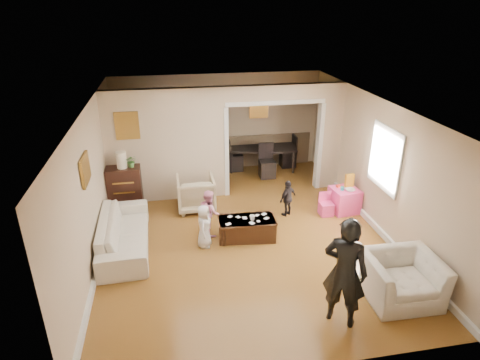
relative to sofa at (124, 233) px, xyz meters
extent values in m
plane|color=#936026|center=(2.29, 0.20, -0.32)|extent=(7.00, 7.00, 0.00)
cube|color=#C3AC8E|center=(0.91, 2.00, 0.98)|extent=(2.75, 0.18, 2.60)
cube|color=#C3AC8E|center=(4.76, 2.00, 0.98)|extent=(0.55, 0.18, 2.60)
cube|color=#C3AC8E|center=(3.39, 2.00, 2.10)|extent=(2.22, 0.18, 0.35)
cube|color=white|center=(5.02, -0.20, 1.23)|extent=(0.03, 0.95, 1.10)
cube|color=brown|center=(0.09, 1.90, 1.53)|extent=(0.45, 0.03, 0.55)
cube|color=brown|center=(-0.42, -0.40, 1.48)|extent=(0.03, 0.55, 0.40)
cube|color=brown|center=(3.39, 3.64, 1.38)|extent=(0.45, 0.03, 0.55)
imported|color=white|center=(0.00, 0.00, 0.00)|extent=(0.92, 2.23, 0.64)
imported|color=#C1B286|center=(1.46, 1.35, 0.06)|extent=(0.82, 0.84, 0.77)
imported|color=white|center=(4.36, -2.25, 0.04)|extent=(1.13, 0.99, 0.72)
cube|color=black|center=(-0.08, 1.60, 0.18)|extent=(0.73, 0.41, 1.00)
cylinder|color=#F0E3C3|center=(-0.08, 1.60, 0.86)|extent=(0.22, 0.22, 0.36)
imported|color=#417032|center=(0.12, 1.60, 0.82)|extent=(0.25, 0.21, 0.28)
cube|color=#3B2212|center=(2.34, -0.06, -0.12)|extent=(1.15, 0.67, 0.41)
imported|color=silver|center=(2.44, -0.11, 0.14)|extent=(0.12, 0.12, 0.10)
cube|color=#FD4292|center=(4.68, 0.65, -0.05)|extent=(0.62, 0.62, 0.54)
cube|color=yellow|center=(4.80, 0.75, 0.36)|extent=(0.21, 0.09, 0.30)
cylinder|color=#21A9A7|center=(4.58, 0.60, 0.25)|extent=(0.08, 0.08, 0.08)
cube|color=red|center=(4.56, 0.77, 0.24)|extent=(0.10, 0.09, 0.05)
imported|color=beige|center=(4.73, 0.53, 0.24)|extent=(0.23, 0.23, 0.05)
imported|color=black|center=(3.46, 3.47, 0.00)|extent=(2.01, 1.34, 0.65)
imported|color=black|center=(3.24, -2.56, 0.54)|extent=(0.75, 0.71, 1.72)
imported|color=white|center=(1.49, -0.21, 0.10)|extent=(0.38, 0.48, 0.85)
imported|color=#F89BBD|center=(1.64, 0.24, 0.15)|extent=(0.45, 0.53, 0.94)
imported|color=black|center=(3.39, 0.69, 0.09)|extent=(0.51, 0.43, 0.82)
cube|color=white|center=(2.57, 0.06, 0.09)|extent=(0.10, 0.10, 0.00)
cube|color=white|center=(2.72, 0.08, 0.09)|extent=(0.13, 0.12, 0.00)
cube|color=white|center=(2.41, -0.23, 0.09)|extent=(0.13, 0.14, 0.00)
cube|color=white|center=(2.55, -0.18, 0.09)|extent=(0.06, 0.08, 0.00)
cube|color=white|center=(2.19, 0.05, 0.09)|extent=(0.10, 0.11, 0.00)
cube|color=white|center=(1.96, -0.19, 0.09)|extent=(0.12, 0.11, 0.00)
cube|color=white|center=(2.31, -0.01, 0.09)|extent=(0.09, 0.11, 0.00)
cube|color=white|center=(2.03, 0.10, 0.09)|extent=(0.11, 0.11, 0.00)
cube|color=white|center=(2.73, -0.10, 0.09)|extent=(0.12, 0.12, 0.00)
camera|label=1|loc=(0.97, -6.90, 4.01)|focal=30.59mm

